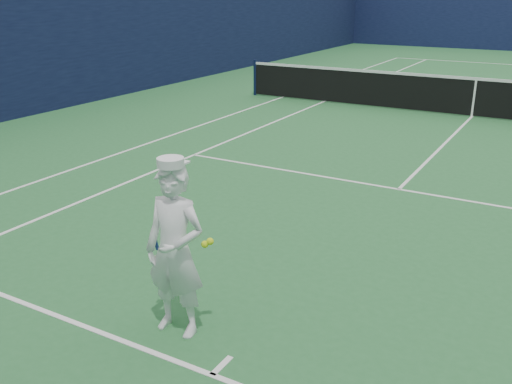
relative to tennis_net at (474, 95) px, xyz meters
The scene contains 5 objects.
ground 0.55m from the tennis_net, ahead, with size 80.00×80.00×0.00m, color #276733.
court_markings 0.55m from the tennis_net, ahead, with size 11.03×23.83×0.01m.
windscreen_fence 1.45m from the tennis_net, ahead, with size 20.12×36.12×4.00m.
tennis_net is the anchor object (origin of this frame).
tennis_player 11.48m from the tennis_net, 93.34° to the right, with size 0.77×0.46×1.73m.
Camera 1 is at (2.34, -15.21, 3.12)m, focal length 40.00 mm.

